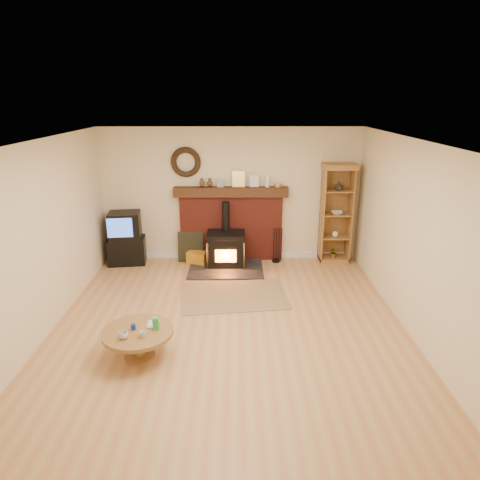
{
  "coord_description": "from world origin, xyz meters",
  "views": [
    {
      "loc": [
        0.12,
        -5.43,
        3.13
      ],
      "look_at": [
        0.16,
        1.0,
        0.96
      ],
      "focal_mm": 32.0,
      "sensor_mm": 36.0,
      "label": 1
    }
  ],
  "objects_px": {
    "wood_stove": "(226,250)",
    "coffee_table": "(138,336)",
    "tv_unit": "(126,239)",
    "curio_cabinet": "(336,214)"
  },
  "relations": [
    {
      "from": "curio_cabinet",
      "to": "coffee_table",
      "type": "bearing_deg",
      "value": -133.35
    },
    {
      "from": "wood_stove",
      "to": "coffee_table",
      "type": "height_order",
      "value": "wood_stove"
    },
    {
      "from": "wood_stove",
      "to": "curio_cabinet",
      "type": "height_order",
      "value": "curio_cabinet"
    },
    {
      "from": "tv_unit",
      "to": "coffee_table",
      "type": "xyz_separation_m",
      "value": [
        0.94,
        -3.24,
        -0.18
      ]
    },
    {
      "from": "tv_unit",
      "to": "curio_cabinet",
      "type": "xyz_separation_m",
      "value": [
        4.08,
        0.09,
        0.48
      ]
    },
    {
      "from": "tv_unit",
      "to": "curio_cabinet",
      "type": "distance_m",
      "value": 4.11
    },
    {
      "from": "wood_stove",
      "to": "tv_unit",
      "type": "relative_size",
      "value": 1.36
    },
    {
      "from": "tv_unit",
      "to": "curio_cabinet",
      "type": "bearing_deg",
      "value": 1.21
    },
    {
      "from": "wood_stove",
      "to": "tv_unit",
      "type": "height_order",
      "value": "wood_stove"
    },
    {
      "from": "tv_unit",
      "to": "wood_stove",
      "type": "bearing_deg",
      "value": -5.83
    }
  ]
}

